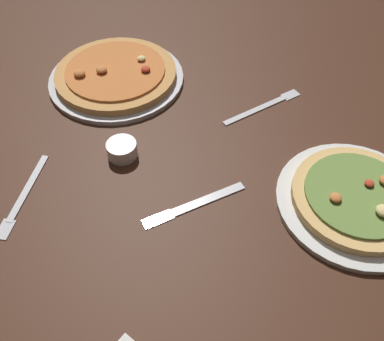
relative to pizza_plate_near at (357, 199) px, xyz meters
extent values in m
cube|color=#3D2114|center=(-0.26, 0.20, -0.03)|extent=(2.40, 2.40, 0.03)
cylinder|color=silver|center=(0.00, 0.00, -0.01)|extent=(0.31, 0.31, 0.01)
cylinder|color=tan|center=(0.00, 0.00, 0.01)|extent=(0.25, 0.25, 0.02)
cylinder|color=olive|center=(0.00, 0.00, 0.02)|extent=(0.20, 0.20, 0.01)
ellipsoid|color=#DBC67A|center=(0.01, -0.06, 0.03)|extent=(0.03, 0.03, 0.01)
ellipsoid|color=#C67038|center=(-0.05, 0.01, 0.03)|extent=(0.02, 0.02, 0.01)
ellipsoid|color=#B73823|center=(0.03, 0.01, 0.02)|extent=(0.02, 0.02, 0.01)
cylinder|color=#B2B2B7|center=(-0.30, 0.57, -0.01)|extent=(0.34, 0.34, 0.01)
cylinder|color=tan|center=(-0.30, 0.57, 0.01)|extent=(0.30, 0.30, 0.02)
cylinder|color=#C67038|center=(-0.30, 0.57, 0.02)|extent=(0.25, 0.25, 0.01)
ellipsoid|color=#B73823|center=(-0.23, 0.53, 0.03)|extent=(0.02, 0.02, 0.01)
ellipsoid|color=#C67038|center=(-0.33, 0.57, 0.03)|extent=(0.03, 0.03, 0.01)
ellipsoid|color=#DBC67A|center=(-0.22, 0.58, 0.03)|extent=(0.02, 0.02, 0.01)
ellipsoid|color=#C67038|center=(-0.38, 0.58, 0.03)|extent=(0.03, 0.03, 0.01)
cylinder|color=white|center=(-0.37, 0.31, 0.00)|extent=(0.06, 0.06, 0.03)
cube|color=silver|center=(-0.57, 0.31, -0.01)|extent=(0.11, 0.15, 0.01)
cube|color=silver|center=(-0.63, 0.23, -0.01)|extent=(0.05, 0.05, 0.00)
cube|color=silver|center=(-0.26, 0.13, -0.01)|extent=(0.17, 0.02, 0.01)
cube|color=silver|center=(-0.36, 0.13, -0.01)|extent=(0.06, 0.02, 0.00)
cube|color=silver|center=(-0.03, 0.32, -0.01)|extent=(0.18, 0.04, 0.01)
cube|color=silver|center=(0.07, 0.33, -0.01)|extent=(0.05, 0.03, 0.00)
camera|label=1|loc=(-0.50, -0.31, 0.65)|focal=39.73mm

